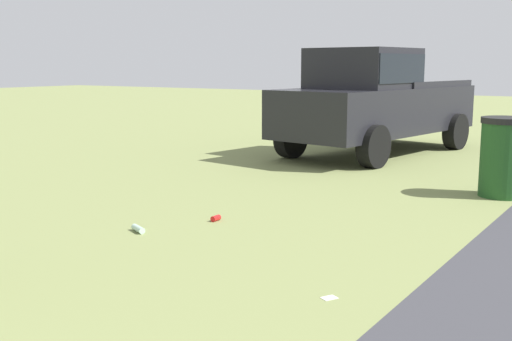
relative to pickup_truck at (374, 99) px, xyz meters
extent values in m
cube|color=black|center=(0.17, -0.03, -0.22)|extent=(5.22, 2.55, 0.90)
cube|color=black|center=(-0.42, 0.06, 0.61)|extent=(1.93, 1.92, 0.76)
cube|color=black|center=(-0.42, 0.06, 0.61)|extent=(1.89, 1.95, 0.53)
cube|color=black|center=(1.13, -1.02, 0.29)|extent=(2.59, 0.46, 0.12)
cube|color=black|center=(1.38, 0.65, 0.29)|extent=(2.59, 0.46, 0.12)
cylinder|color=black|center=(-1.60, -0.69, -0.72)|extent=(0.79, 0.37, 0.76)
cylinder|color=black|center=(-1.33, 1.13, -0.72)|extent=(0.79, 0.37, 0.76)
cylinder|color=black|center=(1.67, -1.18, -0.72)|extent=(0.79, 0.37, 0.76)
cylinder|color=black|center=(1.94, 0.64, -0.72)|extent=(0.79, 0.37, 0.76)
cylinder|color=#1E4C1E|center=(-2.89, -3.12, -0.60)|extent=(0.62, 0.62, 1.00)
cylinder|color=black|center=(-2.89, -3.12, -0.06)|extent=(0.65, 0.65, 0.08)
cylinder|color=red|center=(-6.14, -0.67, -1.07)|extent=(0.12, 0.07, 0.07)
cylinder|color=#B2D8BF|center=(-6.99, -0.26, -1.07)|extent=(0.15, 0.23, 0.07)
cube|color=silver|center=(-7.61, -2.87, -1.10)|extent=(0.15, 0.13, 0.01)
camera|label=1|loc=(-11.80, -4.94, 0.68)|focal=44.23mm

